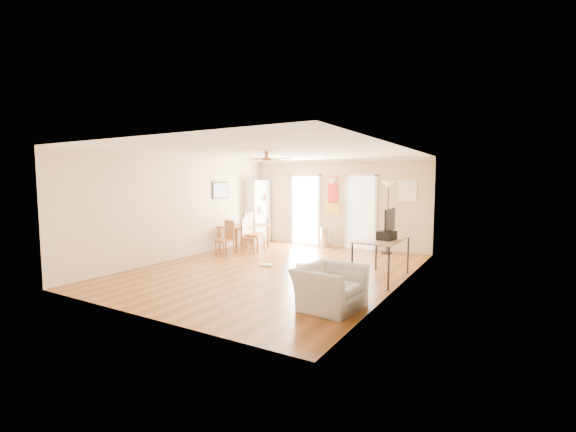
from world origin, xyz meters
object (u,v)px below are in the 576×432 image
Objects in this scene: printer at (387,235)px; dining_chair_right_a at (255,233)px; wastebasket_a at (303,272)px; dining_chair_near at (225,238)px; dining_table at (244,237)px; bookshelf at (258,211)px; torchiere_lamp at (388,217)px; computer_desk at (382,259)px; wastebasket_b at (337,288)px; dining_chair_right_b at (250,236)px; dining_chair_far at (254,232)px; trash_can at (325,237)px; armchair at (330,287)px.

dining_chair_right_a is at bearing 171.65° from printer.
dining_chair_near is at bearing 158.18° from wastebasket_a.
dining_table is 1.11m from dining_chair_near.
printer is (4.98, -2.80, -0.08)m from bookshelf.
printer reaches higher than dining_chair_near.
printer is at bearing -13.21° from bookshelf.
computer_desk is (0.68, -2.77, -0.57)m from torchiere_lamp.
wastebasket_b is at bearing -99.05° from printer.
dining_chair_right_b is 0.61× the size of computer_desk.
wastebasket_a is (3.15, -2.28, -0.18)m from dining_table.
dining_table is at bearing -56.95° from bookshelf.
torchiere_lamp is at bearing 46.98° from dining_chair_near.
dining_chair_far is (-0.12, 1.53, -0.01)m from dining_chair_near.
torchiere_lamp is 5.85× the size of wastebasket_a.
printer is at bearing -74.41° from torchiere_lamp.
dining_chair_right_a is at bearing 137.54° from dining_chair_far.
dining_table reaches higher than wastebasket_b.
bookshelf is 6.20m from wastebasket_b.
dining_chair_right_a is 0.92m from dining_chair_near.
dining_chair_right_a is 3.89× the size of wastebasket_b.
trash_can reaches higher than wastebasket_b.
dining_table is at bearing 55.58° from armchair.
dining_chair_near is at bearing -60.55° from bookshelf.
wastebasket_b is (4.10, -3.33, -0.31)m from dining_chair_far.
bookshelf is at bearing 28.12° from dining_chair_right_a.
trash_can is at bearing 67.60° from dining_chair_near.
dining_chair_near reaches higher than trash_can.
dining_chair_right_a is at bearing 78.15° from dining_chair_near.
trash_can is 4.05m from printer.
dining_chair_right_b is at bearing 144.85° from wastebasket_a.
dining_chair_far is at bearing 13.57° from dining_chair_right_b.
bookshelf reaches higher than dining_chair_near.
dining_table is at bearing 170.77° from printer.
printer is at bearing 27.03° from wastebasket_a.
trash_can is (1.37, 1.88, -0.18)m from dining_chair_right_b.
bookshelf is 4.16m from torchiere_lamp.
dining_chair_far is at bearing 157.72° from computer_desk.
computer_desk is 1.53× the size of armchair.
wastebasket_a is at bearing 148.69° from wastebasket_b.
torchiere_lamp is (3.73, 0.96, 0.53)m from dining_chair_far.
dining_table reaches higher than trash_can.
bookshelf is 1.07m from dining_chair_far.
trash_can is at bearing 141.34° from printer.
computer_desk is (3.91, -0.92, -0.06)m from dining_chair_right_b.
torchiere_lamp is at bearing 80.37° from wastebasket_a.
bookshelf is 6.72m from armchair.
wastebasket_a is (2.60, -1.83, -0.31)m from dining_chair_right_b.
computer_desk is at bearing -118.93° from dining_chair_right_b.
bookshelf is 2.41m from trash_can.
computer_desk is at bearing 0.68° from armchair.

